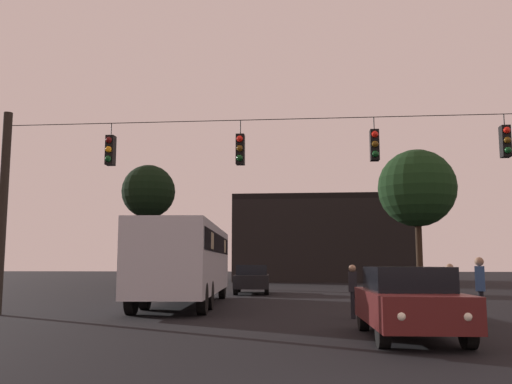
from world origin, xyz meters
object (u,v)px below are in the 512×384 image
(car_near_right, at_px, (408,301))
(pedestrian_crossing_left, at_px, (451,288))
(tree_left_silhouette, at_px, (417,188))
(car_far_left, at_px, (252,279))
(tree_behind_building, at_px, (148,193))
(city_bus, at_px, (186,256))
(pedestrian_crossing_center, at_px, (353,288))
(pedestrian_crossing_right, at_px, (480,286))

(car_near_right, height_order, pedestrian_crossing_left, pedestrian_crossing_left)
(tree_left_silhouette, bearing_deg, car_far_left, -140.51)
(car_near_right, bearing_deg, tree_behind_building, 116.85)
(city_bus, xyz_separation_m, car_near_right, (6.84, -9.04, -1.07))
(pedestrian_crossing_center, xyz_separation_m, tree_behind_building, (-12.84, 22.69, 5.87))
(tree_behind_building, bearing_deg, pedestrian_crossing_right, -56.30)
(tree_behind_building, bearing_deg, pedestrian_crossing_left, -55.94)
(car_far_left, distance_m, pedestrian_crossing_center, 13.84)
(car_far_left, bearing_deg, pedestrian_crossing_left, -62.60)
(car_far_left, height_order, tree_left_silhouette, tree_left_silhouette)
(city_bus, distance_m, pedestrian_crossing_center, 7.71)
(tree_behind_building, bearing_deg, pedestrian_crossing_center, -60.49)
(car_far_left, distance_m, tree_left_silhouette, 14.83)
(tree_behind_building, bearing_deg, city_bus, -69.18)
(car_near_right, distance_m, pedestrian_crossing_right, 3.78)
(pedestrian_crossing_left, bearing_deg, car_near_right, -115.22)
(pedestrian_crossing_left, distance_m, pedestrian_crossing_center, 2.74)
(tree_behind_building, bearing_deg, car_near_right, -63.15)
(car_far_left, distance_m, pedestrian_crossing_left, 15.20)
(pedestrian_crossing_left, distance_m, tree_behind_building, 28.39)
(car_far_left, bearing_deg, pedestrian_crossing_center, -72.01)
(city_bus, bearing_deg, pedestrian_crossing_right, -33.53)
(pedestrian_crossing_left, bearing_deg, car_far_left, 117.40)
(car_far_left, bearing_deg, tree_left_silhouette, 39.49)
(car_near_right, height_order, pedestrian_crossing_center, pedestrian_crossing_center)
(car_near_right, relative_size, tree_behind_building, 0.50)
(pedestrian_crossing_center, distance_m, pedestrian_crossing_right, 3.51)
(pedestrian_crossing_left, bearing_deg, city_bus, 149.97)
(city_bus, distance_m, car_near_right, 11.39)
(city_bus, height_order, pedestrian_crossing_left, city_bus)
(car_far_left, distance_m, pedestrian_crossing_right, 16.38)
(car_near_right, bearing_deg, car_far_left, 106.29)
(tree_left_silhouette, bearing_deg, pedestrian_crossing_center, -105.91)
(pedestrian_crossing_right, xyz_separation_m, tree_behind_building, (-16.06, 24.08, 5.74))
(car_far_left, bearing_deg, car_near_right, -73.71)
(pedestrian_crossing_left, height_order, tree_left_silhouette, tree_left_silhouette)
(pedestrian_crossing_right, relative_size, tree_left_silhouette, 0.19)
(car_near_right, distance_m, car_far_left, 18.22)
(pedestrian_crossing_center, distance_m, tree_behind_building, 26.72)
(city_bus, relative_size, pedestrian_crossing_right, 6.34)
(car_far_left, xyz_separation_m, tree_behind_building, (-8.57, 9.52, 5.94))
(car_near_right, bearing_deg, pedestrian_crossing_center, 100.92)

